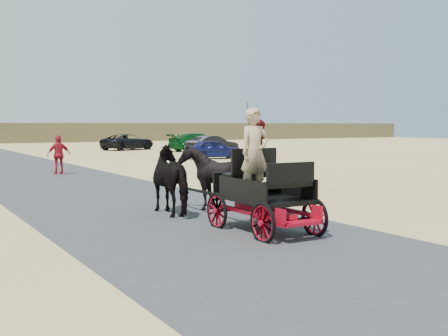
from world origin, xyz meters
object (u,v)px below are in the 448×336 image
horse_right (214,177)px  car_c (199,142)px  horse_left (175,179)px  car_a (214,149)px  carriage (264,214)px  car_d (128,142)px  pedestrian (59,155)px  car_b (212,145)px

horse_right → car_c: bearing=-117.4°
horse_left → car_a: (11.84, 18.89, -0.23)m
carriage → car_d: size_ratio=0.49×
horse_left → pedestrian: bearing=-91.7°
horse_left → car_b: (14.34, 23.52, -0.17)m
car_c → car_d: 6.66m
carriage → horse_right: size_ratio=1.41×
carriage → car_b: 29.89m
carriage → horse_right: 3.09m
car_b → carriage: bearing=141.4°
car_a → car_c: size_ratio=0.72×
pedestrian → car_a: bearing=-151.0°
car_b → car_d: 10.43m
pedestrian → car_c: (15.41, 15.87, -0.13)m
car_c → pedestrian: bearing=136.5°
car_d → carriage: bearing=140.5°
horse_left → horse_right: bearing=-180.0°
carriage → car_a: (11.29, 21.89, 0.26)m
horse_left → carriage: bearing=100.4°
carriage → horse_left: size_ratio=1.20×
horse_left → car_d: horse_left is taller
horse_right → carriage: bearing=79.6°
car_a → car_d: bearing=11.8°
car_a → pedestrian: bearing=130.3°
car_c → horse_right: bearing=153.3°
horse_right → car_b: bearing=-119.4°
car_c → carriage: bearing=154.8°
car_a → car_c: car_c is taller
car_b → car_c: 5.05m
carriage → car_b: bearing=62.5°
carriage → car_c: size_ratio=0.47×
horse_right → car_c: horse_right is taller
car_a → car_b: 5.26m
horse_left → car_d: size_ratio=0.41×
car_c → horse_left: bearing=151.6°
carriage → car_d: 38.25m
car_b → car_d: (-2.67, 10.08, 0.00)m
horse_right → car_d: horse_right is taller
horse_right → car_a: 21.73m
car_a → horse_left: bearing=159.1°
car_a → car_c: 10.25m
carriage → car_c: 34.86m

